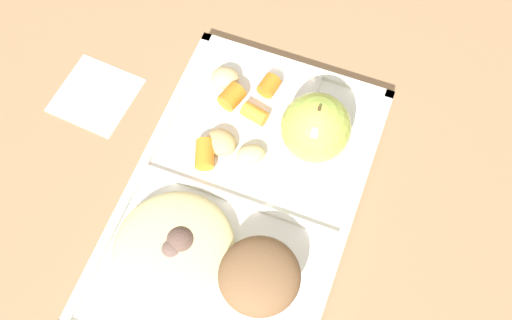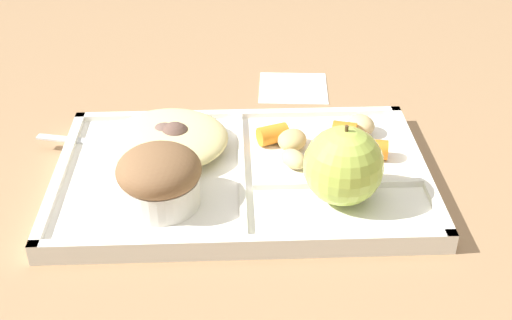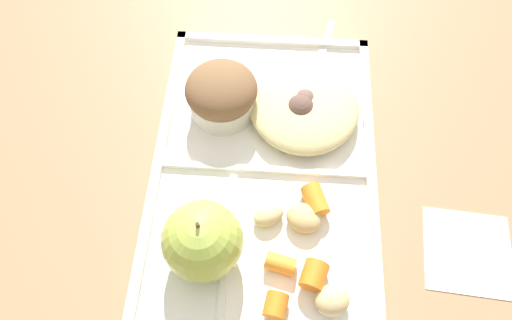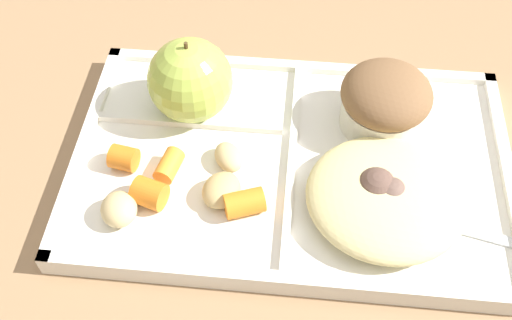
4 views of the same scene
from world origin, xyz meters
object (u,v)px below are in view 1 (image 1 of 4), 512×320
at_px(bran_muffin, 259,278).
at_px(plastic_fork, 134,307).
at_px(lunch_tray, 240,204).
at_px(green_apple, 316,128).

distance_m(bran_muffin, plastic_fork, 0.14).
bearing_deg(bran_muffin, lunch_tray, -146.66).
bearing_deg(lunch_tray, bran_muffin, 33.34).
distance_m(green_apple, bran_muffin, 0.18).
distance_m(lunch_tray, green_apple, 0.12).
bearing_deg(bran_muffin, plastic_fork, -59.52).
height_order(lunch_tray, bran_muffin, bran_muffin).
relative_size(lunch_tray, green_apple, 4.64).
bearing_deg(bran_muffin, green_apple, -180.00).
relative_size(lunch_tray, plastic_fork, 2.53).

